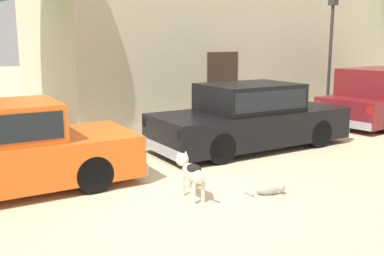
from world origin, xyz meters
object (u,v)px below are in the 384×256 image
(parked_sedan_second, at_px, (250,116))
(parked_sedan_third, at_px, (383,95))
(stray_dog_spotted, at_px, (191,171))
(stray_cat, at_px, (269,190))
(street_lamp, at_px, (331,41))

(parked_sedan_second, relative_size, parked_sedan_third, 1.10)
(parked_sedan_second, bearing_deg, parked_sedan_third, 3.71)
(stray_dog_spotted, height_order, stray_cat, stray_dog_spotted)
(parked_sedan_third, bearing_deg, stray_dog_spotted, -169.32)
(parked_sedan_third, height_order, street_lamp, street_lamp)
(parked_sedan_second, xyz_separation_m, parked_sedan_third, (5.20, 0.04, 0.12))
(stray_cat, bearing_deg, street_lamp, 60.66)
(parked_sedan_third, relative_size, stray_cat, 8.26)
(parked_sedan_third, relative_size, street_lamp, 1.16)
(parked_sedan_second, bearing_deg, street_lamp, 22.49)
(stray_cat, bearing_deg, parked_sedan_second, 82.21)
(street_lamp, bearing_deg, stray_dog_spotted, -154.92)
(stray_dog_spotted, bearing_deg, parked_sedan_second, -47.82)
(parked_sedan_third, xyz_separation_m, stray_dog_spotted, (-8.16, -2.00, -0.41))
(parked_sedan_second, bearing_deg, stray_dog_spotted, -143.14)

